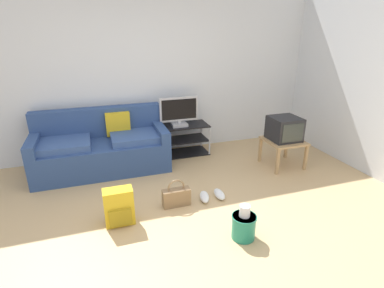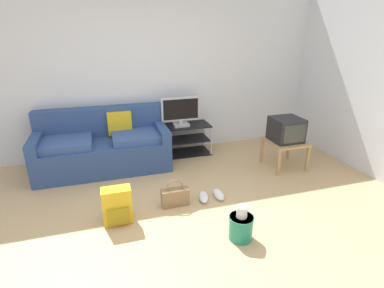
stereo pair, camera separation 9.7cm
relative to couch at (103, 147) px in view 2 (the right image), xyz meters
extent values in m
cube|color=tan|center=(0.64, -1.94, -0.34)|extent=(9.00, 9.80, 0.02)
cube|color=silver|center=(0.64, 0.51, 1.02)|extent=(9.00, 0.10, 2.70)
cube|color=silver|center=(3.69, -1.10, 1.02)|extent=(0.10, 3.60, 2.70)
cube|color=navy|center=(0.00, -0.05, -0.12)|extent=(1.91, 0.85, 0.44)
cube|color=navy|center=(0.00, 0.27, 0.33)|extent=(1.91, 0.20, 0.44)
cube|color=navy|center=(-0.89, -0.05, 0.19)|extent=(0.14, 0.85, 0.17)
cube|color=navy|center=(0.88, -0.05, 0.19)|extent=(0.14, 0.85, 0.17)
cube|color=#365289|center=(-0.53, -0.11, 0.15)|extent=(0.77, 0.59, 0.10)
cube|color=#365289|center=(0.52, -0.11, 0.15)|extent=(0.77, 0.59, 0.10)
cube|color=gold|center=(0.28, 0.15, 0.30)|extent=(0.36, 0.13, 0.36)
cube|color=black|center=(1.25, 0.17, 0.16)|extent=(0.98, 0.43, 0.02)
cube|color=black|center=(1.25, 0.17, -0.08)|extent=(0.94, 0.42, 0.02)
cube|color=black|center=(1.25, 0.17, -0.32)|extent=(0.98, 0.43, 0.02)
cylinder|color=#B7B7BC|center=(0.77, -0.03, -0.08)|extent=(0.03, 0.03, 0.51)
cylinder|color=#B7B7BC|center=(1.72, -0.03, -0.08)|extent=(0.03, 0.03, 0.51)
cylinder|color=#B7B7BC|center=(0.77, 0.37, -0.08)|extent=(0.03, 0.03, 0.51)
cylinder|color=#B7B7BC|center=(1.72, 0.37, -0.08)|extent=(0.03, 0.03, 0.51)
cube|color=#B2B2B7|center=(1.25, 0.15, 0.20)|extent=(0.25, 0.22, 0.05)
cube|color=#B2B2B7|center=(1.25, 0.15, 0.24)|extent=(0.05, 0.04, 0.04)
cube|color=#B2B2B7|center=(1.25, 0.15, 0.46)|extent=(0.63, 0.04, 0.39)
cube|color=black|center=(1.25, 0.12, 0.46)|extent=(0.57, 0.01, 0.33)
cube|color=tan|center=(2.64, -0.77, 0.07)|extent=(0.55, 0.55, 0.03)
cube|color=tan|center=(2.39, -1.01, -0.14)|extent=(0.04, 0.04, 0.39)
cube|color=tan|center=(2.88, -1.01, -0.14)|extent=(0.04, 0.04, 0.39)
cube|color=tan|center=(2.39, -0.53, -0.14)|extent=(0.04, 0.04, 0.39)
cube|color=tan|center=(2.88, -0.53, -0.14)|extent=(0.04, 0.04, 0.39)
cube|color=#232326|center=(2.64, -0.75, 0.26)|extent=(0.42, 0.41, 0.35)
cube|color=#333833|center=(2.64, -0.96, 0.26)|extent=(0.35, 0.01, 0.27)
cube|color=gold|center=(0.10, -1.49, -0.13)|extent=(0.31, 0.17, 0.41)
cube|color=#A4851A|center=(0.10, -1.59, -0.20)|extent=(0.24, 0.04, 0.18)
cylinder|color=#A4851A|center=(0.01, -1.39, -0.11)|extent=(0.04, 0.04, 0.33)
cylinder|color=#A4851A|center=(0.18, -1.39, -0.11)|extent=(0.04, 0.04, 0.33)
cube|color=olive|center=(0.78, -1.35, -0.23)|extent=(0.33, 0.12, 0.22)
torus|color=olive|center=(0.78, -1.35, -0.09)|extent=(0.21, 0.02, 0.21)
cylinder|color=#238466|center=(1.26, -2.14, -0.21)|extent=(0.24, 0.24, 0.26)
cylinder|color=#238466|center=(1.26, -2.14, -0.09)|extent=(0.25, 0.25, 0.02)
cylinder|color=white|center=(1.26, -2.14, -0.03)|extent=(0.11, 0.11, 0.14)
ellipsoid|color=white|center=(1.14, -1.35, -0.29)|extent=(0.16, 0.27, 0.09)
ellipsoid|color=white|center=(1.34, -1.35, -0.29)|extent=(0.12, 0.26, 0.09)
camera|label=1|loc=(-0.02, -4.37, 1.67)|focal=28.03mm
camera|label=2|loc=(0.07, -4.40, 1.67)|focal=28.03mm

